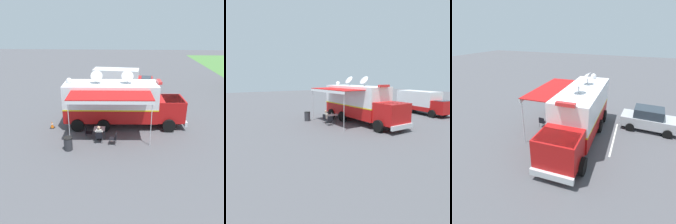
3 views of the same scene
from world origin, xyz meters
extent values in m
plane|color=#515156|center=(0.00, 0.00, 0.00)|extent=(100.00, 100.00, 0.00)
cube|color=silver|center=(-2.42, -0.06, 0.00)|extent=(0.29, 4.80, 0.01)
cube|color=#B71414|center=(0.00, 0.00, 1.15)|extent=(2.76, 7.29, 1.10)
cube|color=white|center=(0.00, 0.00, 2.55)|extent=(2.76, 7.29, 1.70)
cube|color=yellow|center=(0.00, 0.00, 1.70)|extent=(2.78, 7.31, 0.10)
cube|color=#B71414|center=(-0.17, 4.65, 1.45)|extent=(2.37, 2.18, 1.70)
cube|color=#28333D|center=(-0.18, 4.85, 1.95)|extent=(2.20, 1.55, 0.70)
cube|color=silver|center=(-0.21, 5.78, 0.55)|extent=(2.38, 0.29, 0.36)
cylinder|color=black|center=(-1.41, 4.40, 0.50)|extent=(0.34, 1.01, 1.00)
cylinder|color=black|center=(1.09, 4.49, 0.50)|extent=(0.34, 1.01, 1.00)
cylinder|color=black|center=(-1.23, -0.59, 0.50)|extent=(0.34, 1.01, 1.00)
cylinder|color=black|center=(1.27, -0.49, 0.50)|extent=(0.34, 1.01, 1.00)
cylinder|color=black|center=(-1.16, -2.56, 0.50)|extent=(0.34, 1.01, 1.00)
cylinder|color=black|center=(1.34, -2.47, 0.50)|extent=(0.34, 1.01, 1.00)
cube|color=white|center=(0.00, 0.00, 3.45)|extent=(2.76, 7.29, 0.10)
cube|color=red|center=(-0.13, 3.70, 3.62)|extent=(1.11, 0.32, 0.20)
cylinder|color=silver|center=(0.04, -1.08, 3.73)|extent=(0.10, 0.10, 0.45)
cone|color=silver|center=(0.19, -1.07, 4.13)|extent=(0.75, 0.93, 0.81)
cylinder|color=silver|center=(-0.05, 1.26, 3.73)|extent=(0.10, 0.10, 0.45)
cone|color=silver|center=(0.10, 1.26, 4.13)|extent=(0.75, 0.93, 0.81)
sphere|color=white|center=(0.12, -3.20, 3.68)|extent=(0.44, 0.44, 0.44)
cube|color=red|center=(2.35, 0.09, 3.25)|extent=(2.41, 5.84, 0.06)
cube|color=white|center=(3.41, 0.12, 3.11)|extent=(0.29, 5.76, 0.24)
cylinder|color=silver|center=(3.25, 2.85, 1.63)|extent=(0.05, 0.05, 3.25)
cylinder|color=silver|center=(3.45, -2.61, 1.63)|extent=(0.05, 0.05, 3.25)
cube|color=silver|center=(2.29, -0.70, 0.71)|extent=(0.83, 0.83, 0.03)
cylinder|color=#333338|center=(1.90, -0.35, 0.35)|extent=(0.03, 0.03, 0.70)
cylinder|color=#333338|center=(2.64, -0.32, 0.35)|extent=(0.03, 0.03, 0.70)
cylinder|color=#333338|center=(1.93, -1.09, 0.35)|extent=(0.03, 0.03, 0.70)
cylinder|color=#333338|center=(2.67, -1.06, 0.35)|extent=(0.03, 0.03, 0.70)
cylinder|color=silver|center=(2.29, -0.81, 0.83)|extent=(0.07, 0.07, 0.20)
cylinder|color=white|center=(2.29, -0.81, 0.94)|extent=(0.04, 0.04, 0.02)
cube|color=black|center=(2.99, -0.67, 0.42)|extent=(0.50, 0.50, 0.04)
cube|color=black|center=(3.21, -0.66, 0.65)|extent=(0.06, 0.48, 0.44)
cylinder|color=#333338|center=(2.77, -0.89, 0.21)|extent=(0.02, 0.02, 0.42)
cylinder|color=#333338|center=(2.76, -0.45, 0.21)|extent=(0.02, 0.02, 0.42)
cylinder|color=#333338|center=(3.21, -0.88, 0.21)|extent=(0.02, 0.02, 0.42)
cylinder|color=#333338|center=(3.20, -0.44, 0.21)|extent=(0.02, 0.02, 0.42)
cube|color=black|center=(2.41, -1.45, 0.42)|extent=(0.50, 0.50, 0.04)
cube|color=black|center=(2.42, -1.67, 0.65)|extent=(0.48, 0.06, 0.44)
cylinder|color=#333338|center=(2.19, -1.24, 0.21)|extent=(0.02, 0.02, 0.42)
cylinder|color=#333338|center=(2.62, -1.23, 0.21)|extent=(0.02, 0.02, 0.42)
cylinder|color=#333338|center=(2.20, -1.68, 0.21)|extent=(0.02, 0.02, 0.42)
cylinder|color=#333338|center=(2.64, -1.67, 0.21)|extent=(0.02, 0.02, 0.42)
cube|color=black|center=(3.18, 0.31, 0.42)|extent=(0.52, 0.52, 0.04)
cube|color=black|center=(3.20, 0.53, 0.65)|extent=(0.48, 0.08, 0.44)
cylinder|color=#333338|center=(3.38, 0.07, 0.21)|extent=(0.02, 0.02, 0.42)
cylinder|color=#333338|center=(2.94, 0.11, 0.21)|extent=(0.02, 0.02, 0.42)
cylinder|color=#333338|center=(3.42, 0.51, 0.21)|extent=(0.02, 0.02, 0.42)
cylinder|color=#333338|center=(2.98, 0.55, 0.21)|extent=(0.02, 0.02, 0.42)
cube|color=silver|center=(2.99, -0.67, 0.72)|extent=(0.25, 0.37, 0.56)
sphere|color=tan|center=(2.99, -0.67, 1.14)|extent=(0.22, 0.22, 0.22)
cylinder|color=silver|center=(2.87, -0.90, 0.76)|extent=(0.43, 0.11, 0.34)
cylinder|color=silver|center=(2.86, -0.44, 0.76)|extent=(0.43, 0.11, 0.34)
cylinder|color=black|center=(2.81, -0.77, 0.44)|extent=(0.38, 0.14, 0.13)
cylinder|color=black|center=(2.63, -0.78, 0.21)|extent=(0.11, 0.11, 0.42)
cube|color=black|center=(2.57, -0.78, 0.04)|extent=(0.24, 0.11, 0.07)
cylinder|color=black|center=(2.80, -0.57, 0.44)|extent=(0.38, 0.14, 0.13)
cylinder|color=black|center=(2.62, -0.58, 0.21)|extent=(0.11, 0.11, 0.42)
cube|color=black|center=(2.56, -0.58, 0.04)|extent=(0.24, 0.11, 0.07)
cylinder|color=#2D2D33|center=(4.11, -2.59, 0.42)|extent=(0.56, 0.56, 0.85)
cylinder|color=black|center=(4.11, -2.59, 0.88)|extent=(0.57, 0.57, 0.06)
cube|color=black|center=(0.84, -4.62, 0.01)|extent=(0.36, 0.36, 0.03)
cone|color=orange|center=(0.84, -4.62, 0.31)|extent=(0.26, 0.26, 0.55)
cylinder|color=white|center=(0.84, -4.62, 0.33)|extent=(0.17, 0.17, 0.06)
cube|color=white|center=(-9.39, 0.09, 1.60)|extent=(2.61, 5.39, 2.20)
cube|color=#B71414|center=(-9.39, 0.09, 0.75)|extent=(2.63, 5.41, 0.50)
cube|color=#B71414|center=(-9.05, 3.47, 1.12)|extent=(2.04, 1.78, 1.40)
cube|color=#28333D|center=(-9.04, 3.57, 1.57)|extent=(1.78, 1.26, 0.60)
cylinder|color=black|center=(-10.13, 3.18, 0.42)|extent=(0.34, 0.86, 0.84)
cylinder|color=black|center=(-8.04, 2.97, 0.42)|extent=(0.34, 0.86, 0.84)
cylinder|color=black|center=(-10.58, -1.23, 0.42)|extent=(0.34, 0.86, 0.84)
cylinder|color=black|center=(-8.49, -1.44, 0.42)|extent=(0.34, 0.86, 0.84)
cube|color=#B2B5BA|center=(-4.70, -2.47, 0.70)|extent=(4.28, 1.99, 0.76)
cube|color=#28333D|center=(-4.55, -2.47, 1.42)|extent=(2.17, 1.69, 0.68)
cylinder|color=black|center=(-6.04, -3.31, 0.32)|extent=(0.65, 0.25, 0.64)
cylinder|color=black|center=(-5.96, -1.51, 0.32)|extent=(0.65, 0.25, 0.64)
cylinder|color=black|center=(-3.44, -3.43, 0.32)|extent=(0.65, 0.25, 0.64)
cylinder|color=black|center=(-3.35, -1.63, 0.32)|extent=(0.65, 0.25, 0.64)
camera|label=1|loc=(17.57, 0.97, 8.11)|focal=37.86mm
camera|label=2|loc=(11.98, 16.24, 4.28)|focal=32.76mm
camera|label=3|loc=(-3.63, 12.39, 7.22)|focal=30.56mm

